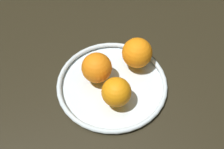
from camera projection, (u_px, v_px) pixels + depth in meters
ground_plane at (112, 90)px, 72.52cm from camera, size 146.66×146.66×4.00cm
fruit_bowl at (112, 84)px, 70.21cm from camera, size 28.45×28.45×1.80cm
orange_front_right at (116, 92)px, 63.28cm from camera, size 7.11×7.11×7.11cm
orange_back_right at (137, 53)px, 70.24cm from camera, size 7.92×7.92×7.92cm
orange_front_left at (97, 68)px, 67.39cm from camera, size 7.65×7.65×7.65cm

